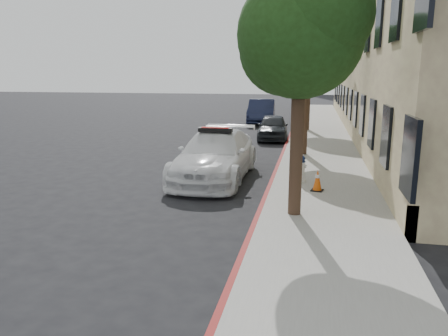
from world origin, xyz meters
TOP-DOWN VIEW (x-y plane):
  - ground at (0.00, 0.00)m, footprint 120.00×120.00m
  - sidewalk at (3.60, 10.00)m, footprint 3.20×50.00m
  - curb_strip at (2.06, 10.00)m, footprint 0.12×50.00m
  - building at (9.20, 15.00)m, footprint 8.00×36.00m
  - tower_right at (9.00, 135.00)m, footprint 14.00×14.00m
  - tree_near at (2.93, -2.01)m, footprint 2.92×2.82m
  - tree_mid at (2.93, 5.99)m, footprint 2.77×2.64m
  - tree_far at (2.93, 13.99)m, footprint 3.10×3.00m
  - police_car at (0.16, 1.65)m, footprint 2.24×5.41m
  - parked_car_mid at (1.20, 10.76)m, footprint 1.79×3.91m
  - parked_car_far at (-0.25, 18.06)m, footprint 2.07×5.10m
  - fire_hydrant at (2.95, 1.15)m, footprint 0.34×0.32m
  - traffic_cone at (3.45, 0.22)m, footprint 0.39×0.39m

SIDE VIEW (x-z plane):
  - ground at x=0.00m, z-range 0.00..0.00m
  - sidewalk at x=3.60m, z-range 0.00..0.15m
  - curb_strip at x=2.06m, z-range 0.00..0.15m
  - traffic_cone at x=3.45m, z-range 0.15..0.77m
  - fire_hydrant at x=2.95m, z-range 0.14..0.97m
  - parked_car_mid at x=1.20m, z-range 0.00..1.30m
  - police_car at x=0.16m, z-range -0.07..1.64m
  - parked_car_far at x=-0.25m, z-range 0.00..1.64m
  - tree_mid at x=2.93m, z-range 1.45..6.88m
  - tree_near at x=2.93m, z-range 1.46..7.08m
  - tree_far at x=2.93m, z-range 1.48..7.29m
  - building at x=9.20m, z-range 0.00..10.00m
  - tower_right at x=9.00m, z-range 0.00..44.00m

